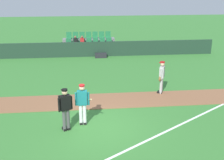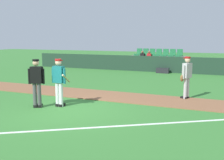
% 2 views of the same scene
% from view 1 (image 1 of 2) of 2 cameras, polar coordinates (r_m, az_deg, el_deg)
% --- Properties ---
extents(ground_plane, '(80.00, 80.00, 0.00)m').
position_cam_1_polar(ground_plane, '(11.87, -2.99, -9.29)').
color(ground_plane, '#387A33').
extents(infield_dirt_path, '(28.00, 1.91, 0.03)m').
position_cam_1_polar(infield_dirt_path, '(14.22, -3.53, -4.24)').
color(infield_dirt_path, brown).
rests_on(infield_dirt_path, ground).
extents(foul_line_chalk, '(10.06, 6.71, 0.01)m').
position_cam_1_polar(foul_line_chalk, '(11.93, 11.89, -9.53)').
color(foul_line_chalk, white).
rests_on(foul_line_chalk, ground).
extents(dugout_fence, '(20.00, 0.16, 1.17)m').
position_cam_1_polar(dugout_fence, '(22.66, -4.54, 6.14)').
color(dugout_fence, '#1E3828').
rests_on(dugout_fence, ground).
extents(stadium_bleachers, '(4.45, 2.10, 1.65)m').
position_cam_1_polar(stadium_bleachers, '(24.09, -4.65, 6.68)').
color(stadium_bleachers, slate).
rests_on(stadium_bleachers, ground).
extents(batter_teal_jersey, '(0.68, 0.78, 1.76)m').
position_cam_1_polar(batter_teal_jersey, '(11.68, -5.92, -4.59)').
color(batter_teal_jersey, white).
rests_on(batter_teal_jersey, ground).
extents(umpire_home_plate, '(0.55, 0.43, 1.76)m').
position_cam_1_polar(umpire_home_plate, '(11.31, -9.33, -5.39)').
color(umpire_home_plate, '#4C4C4C').
rests_on(umpire_home_plate, ground).
extents(runner_grey_jersey, '(0.44, 0.61, 1.76)m').
position_cam_1_polar(runner_grey_jersey, '(15.08, 9.90, 0.73)').
color(runner_grey_jersey, '#B2B2B2').
rests_on(runner_grey_jersey, ground).
extents(equipment_bag, '(0.90, 0.36, 0.36)m').
position_cam_1_polar(equipment_bag, '(22.35, -2.27, 4.93)').
color(equipment_bag, '#232328').
rests_on(equipment_bag, ground).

